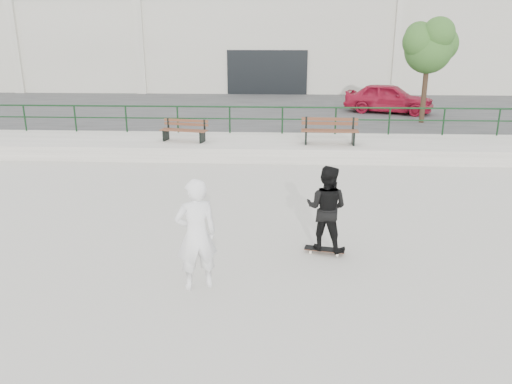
# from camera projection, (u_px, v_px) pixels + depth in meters

# --- Properties ---
(ground) EXTENTS (120.00, 120.00, 0.00)m
(ground) POSITION_uv_depth(u_px,v_px,m) (224.00, 274.00, 8.92)
(ground) COLOR #B6B4A6
(ground) RESTS_ON ground
(ledge) EXTENTS (30.00, 3.00, 0.50)m
(ledge) POSITION_uv_depth(u_px,v_px,m) (254.00, 147.00, 17.89)
(ledge) COLOR #B1ADA1
(ledge) RESTS_ON ground
(parking_strip) EXTENTS (60.00, 14.00, 0.50)m
(parking_strip) POSITION_uv_depth(u_px,v_px,m) (263.00, 112.00, 25.98)
(parking_strip) COLOR #383838
(parking_strip) RESTS_ON ground
(railing) EXTENTS (28.00, 0.06, 1.03)m
(railing) POSITION_uv_depth(u_px,v_px,m) (256.00, 114.00, 18.83)
(railing) COLOR #123318
(railing) RESTS_ON ledge
(commercial_building) EXTENTS (44.20, 16.33, 8.00)m
(commercial_building) POSITION_uv_depth(u_px,v_px,m) (271.00, 28.00, 38.00)
(commercial_building) COLOR silver
(commercial_building) RESTS_ON ground
(bench_left) EXTENTS (1.72, 0.81, 0.76)m
(bench_left) POSITION_uv_depth(u_px,v_px,m) (184.00, 130.00, 17.55)
(bench_left) COLOR brown
(bench_left) RESTS_ON ledge
(bench_right) EXTENTS (1.96, 0.64, 0.89)m
(bench_right) POSITION_uv_depth(u_px,v_px,m) (330.00, 131.00, 17.10)
(bench_right) COLOR brown
(bench_right) RESTS_ON ledge
(tree) EXTENTS (2.42, 2.15, 4.30)m
(tree) POSITION_uv_depth(u_px,v_px,m) (430.00, 44.00, 20.45)
(tree) COLOR #413220
(tree) RESTS_ON parking_strip
(red_car) EXTENTS (4.45, 2.96, 1.41)m
(red_car) POSITION_uv_depth(u_px,v_px,m) (389.00, 98.00, 23.85)
(red_car) COLOR #A4142E
(red_car) RESTS_ON parking_strip
(skateboard) EXTENTS (0.80, 0.35, 0.09)m
(skateboard) POSITION_uv_depth(u_px,v_px,m) (325.00, 250.00, 9.77)
(skateboard) COLOR black
(skateboard) RESTS_ON ground
(standing_skater) EXTENTS (0.99, 0.88, 1.68)m
(standing_skater) POSITION_uv_depth(u_px,v_px,m) (326.00, 208.00, 9.51)
(standing_skater) COLOR black
(standing_skater) RESTS_ON skateboard
(seated_skater) EXTENTS (0.82, 0.68, 1.91)m
(seated_skater) POSITION_uv_depth(u_px,v_px,m) (196.00, 235.00, 8.19)
(seated_skater) COLOR white
(seated_skater) RESTS_ON ground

